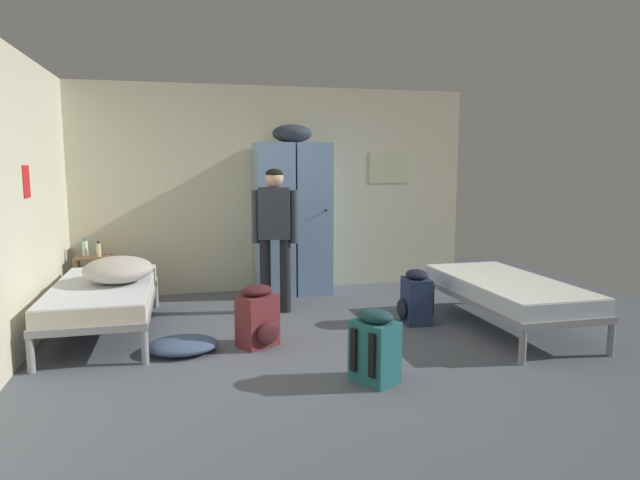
% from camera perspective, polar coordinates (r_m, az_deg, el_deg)
% --- Properties ---
extents(ground_plane, '(8.32, 8.32, 0.00)m').
position_cam_1_polar(ground_plane, '(4.76, 0.76, -11.82)').
color(ground_plane, '#565B66').
extents(room_backdrop, '(5.01, 5.26, 2.55)m').
position_cam_1_polar(room_backdrop, '(5.64, -15.12, 4.25)').
color(room_backdrop, beige).
rests_on(room_backdrop, ground_plane).
extents(locker_bank, '(0.90, 0.55, 2.07)m').
position_cam_1_polar(locker_bank, '(6.81, -2.82, 2.51)').
color(locker_bank, '#7A9ECC').
rests_on(locker_bank, ground_plane).
extents(shelf_unit, '(0.38, 0.30, 0.57)m').
position_cam_1_polar(shelf_unit, '(6.78, -22.20, -3.43)').
color(shelf_unit, brown).
rests_on(shelf_unit, ground_plane).
extents(bed_left_rear, '(0.90, 1.90, 0.49)m').
position_cam_1_polar(bed_left_rear, '(5.62, -21.36, -5.26)').
color(bed_left_rear, gray).
rests_on(bed_left_rear, ground_plane).
extents(bed_right, '(0.90, 1.90, 0.49)m').
position_cam_1_polar(bed_right, '(5.72, 18.58, -4.90)').
color(bed_right, gray).
rests_on(bed_right, ground_plane).
extents(bedding_heap, '(0.64, 0.72, 0.24)m').
position_cam_1_polar(bedding_heap, '(5.59, -20.03, -2.86)').
color(bedding_heap, '#B7B2A8').
rests_on(bedding_heap, bed_left_rear).
extents(person_traveler, '(0.48, 0.28, 1.55)m').
position_cam_1_polar(person_traveler, '(5.95, -4.67, 1.39)').
color(person_traveler, black).
rests_on(person_traveler, ground_plane).
extents(water_bottle, '(0.06, 0.06, 0.20)m').
position_cam_1_polar(water_bottle, '(6.76, -22.98, -0.78)').
color(water_bottle, silver).
rests_on(water_bottle, shelf_unit).
extents(lotion_bottle, '(0.05, 0.05, 0.17)m').
position_cam_1_polar(lotion_bottle, '(6.68, -21.79, -0.93)').
color(lotion_bottle, beige).
rests_on(lotion_bottle, shelf_unit).
extents(backpack_maroon, '(0.40, 0.41, 0.55)m').
position_cam_1_polar(backpack_maroon, '(4.96, -6.38, -7.92)').
color(backpack_maroon, maroon).
rests_on(backpack_maroon, ground_plane).
extents(backpack_teal, '(0.41, 0.40, 0.55)m').
position_cam_1_polar(backpack_teal, '(4.18, 5.74, -10.92)').
color(backpack_teal, '#23666B').
rests_on(backpack_teal, ground_plane).
extents(backpack_navy, '(0.36, 0.34, 0.55)m').
position_cam_1_polar(backpack_navy, '(5.70, 9.77, -5.88)').
color(backpack_navy, navy).
rests_on(backpack_navy, ground_plane).
extents(clothes_pile_denim, '(0.60, 0.48, 0.13)m').
position_cam_1_polar(clothes_pile_denim, '(4.96, -13.91, -10.44)').
color(clothes_pile_denim, '#42567A').
rests_on(clothes_pile_denim, ground_plane).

